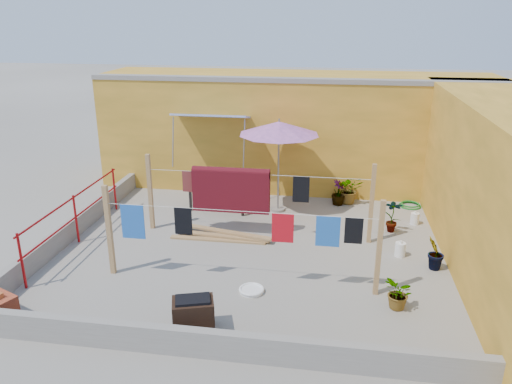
# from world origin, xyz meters

# --- Properties ---
(ground) EXTENTS (80.00, 80.00, 0.00)m
(ground) POSITION_xyz_m (0.00, 0.00, 0.00)
(ground) COLOR #9E998E
(ground) RESTS_ON ground
(wall_back) EXTENTS (11.00, 3.27, 3.21)m
(wall_back) POSITION_xyz_m (0.50, 4.69, 1.61)
(wall_back) COLOR gold
(wall_back) RESTS_ON ground
(parapet_front) EXTENTS (8.30, 0.16, 0.44)m
(parapet_front) POSITION_xyz_m (0.00, -3.58, 0.22)
(parapet_front) COLOR gray
(parapet_front) RESTS_ON ground
(parapet_left) EXTENTS (0.16, 7.30, 0.44)m
(parapet_left) POSITION_xyz_m (-4.08, 0.00, 0.22)
(parapet_left) COLOR gray
(parapet_left) RESTS_ON ground
(red_railing) EXTENTS (0.05, 4.20, 1.10)m
(red_railing) POSITION_xyz_m (-3.85, -0.20, 0.72)
(red_railing) COLOR #9E0F12
(red_railing) RESTS_ON ground
(clothesline_rig) EXTENTS (5.09, 2.35, 1.80)m
(clothesline_rig) POSITION_xyz_m (-0.48, 0.55, 1.02)
(clothesline_rig) COLOR tan
(clothesline_rig) RESTS_ON ground
(patio_umbrella) EXTENTS (2.21, 2.21, 2.39)m
(patio_umbrella) POSITION_xyz_m (0.29, 2.37, 2.14)
(patio_umbrella) COLOR gray
(patio_umbrella) RESTS_ON ground
(outdoor_table) EXTENTS (1.67, 0.97, 0.75)m
(outdoor_table) POSITION_xyz_m (-1.19, 2.27, 0.67)
(outdoor_table) COLOR black
(outdoor_table) RESTS_ON ground
(lumber_pile) EXTENTS (2.31, 0.63, 0.14)m
(lumber_pile) POSITION_xyz_m (-0.74, 0.46, 0.07)
(lumber_pile) COLOR tan
(lumber_pile) RESTS_ON ground
(brazier) EXTENTS (0.75, 0.61, 0.58)m
(brazier) POSITION_xyz_m (-0.44, -2.98, 0.28)
(brazier) COLOR black
(brazier) RESTS_ON ground
(white_basin) EXTENTS (0.46, 0.46, 0.08)m
(white_basin) POSITION_xyz_m (0.28, -1.70, 0.04)
(white_basin) COLOR white
(white_basin) RESTS_ON ground
(water_jug_a) EXTENTS (0.22, 0.22, 0.35)m
(water_jug_a) POSITION_xyz_m (3.10, 0.20, 0.15)
(water_jug_a) COLOR white
(water_jug_a) RESTS_ON ground
(water_jug_b) EXTENTS (0.20, 0.20, 0.32)m
(water_jug_b) POSITION_xyz_m (3.64, 2.00, 0.14)
(water_jug_b) COLOR white
(water_jug_b) RESTS_ON ground
(green_hose) EXTENTS (0.57, 0.57, 0.08)m
(green_hose) POSITION_xyz_m (3.70, 3.20, 0.04)
(green_hose) COLOR #1A7521
(green_hose) RESTS_ON ground
(plant_back_a) EXTENTS (0.75, 0.67, 0.77)m
(plant_back_a) POSITION_xyz_m (2.11, 3.20, 0.39)
(plant_back_a) COLOR #185217
(plant_back_a) RESTS_ON ground
(plant_back_b) EXTENTS (0.49, 0.49, 0.66)m
(plant_back_b) POSITION_xyz_m (1.82, 3.04, 0.33)
(plant_back_b) COLOR #185217
(plant_back_b) RESTS_ON ground
(plant_right_a) EXTENTS (0.47, 0.36, 0.80)m
(plant_right_a) POSITION_xyz_m (3.05, 1.46, 0.40)
(plant_right_a) COLOR #185217
(plant_right_a) RESTS_ON ground
(plant_right_b) EXTENTS (0.46, 0.49, 0.71)m
(plant_right_b) POSITION_xyz_m (3.70, -0.30, 0.36)
(plant_right_b) COLOR #185217
(plant_right_b) RESTS_ON ground
(plant_right_c) EXTENTS (0.52, 0.58, 0.58)m
(plant_right_c) POSITION_xyz_m (2.84, -1.85, 0.29)
(plant_right_c) COLOR #185217
(plant_right_c) RESTS_ON ground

